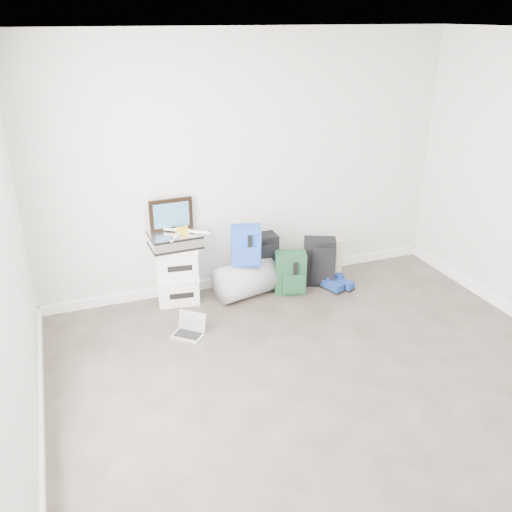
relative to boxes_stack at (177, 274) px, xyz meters
name	(u,v)px	position (x,y,z in m)	size (l,w,h in m)	color
ground	(360,421)	(0.85, -2.33, -0.32)	(5.00, 5.00, 0.00)	#352C26
room_envelope	(380,202)	(0.85, -2.31, 1.41)	(4.52, 5.02, 2.71)	silver
boxes_stack	(177,274)	(0.00, 0.00, 0.00)	(0.48, 0.41, 0.63)	white
briefcase	(175,240)	(0.00, 0.00, 0.38)	(0.50, 0.37, 0.15)	#B2B2B7
painting	(171,215)	(0.00, 0.10, 0.62)	(0.44, 0.05, 0.33)	black
drone	(182,230)	(0.08, -0.02, 0.48)	(0.50, 0.50, 0.05)	yellow
duffel_bag	(246,280)	(0.71, -0.15, -0.12)	(0.39, 0.39, 0.62)	gray
blue_backpack	(246,247)	(0.71, -0.18, 0.28)	(0.34, 0.29, 0.43)	#164392
large_suitcase	(259,261)	(0.93, 0.02, -0.01)	(0.39, 0.26, 0.60)	black
green_backpack	(291,273)	(1.20, -0.24, -0.09)	(0.38, 0.33, 0.46)	#14391E
carry_on	(319,262)	(1.58, -0.17, -0.04)	(0.40, 0.34, 0.54)	black
shoes	(336,285)	(1.71, -0.35, -0.27)	(0.35, 0.31, 0.10)	black
rolled_rug	(335,260)	(1.79, -0.15, -0.07)	(0.16, 0.16, 0.50)	tan
laptop	(190,329)	(-0.05, -0.69, -0.27)	(0.35, 0.34, 0.20)	silver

